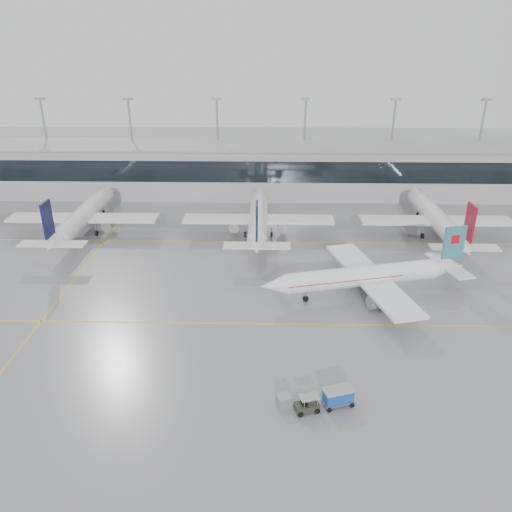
{
  "coord_description": "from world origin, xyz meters",
  "views": [
    {
      "loc": [
        1.62,
        -59.58,
        36.94
      ],
      "look_at": [
        0.0,
        12.0,
        5.0
      ],
      "focal_mm": 35.0,
      "sensor_mm": 36.0,
      "label": 1
    }
  ],
  "objects_px": {
    "baggage_tug": "(307,406)",
    "air_canada_jet": "(370,276)",
    "gse_unit": "(284,402)",
    "baggage_cart": "(338,396)"
  },
  "relations": [
    {
      "from": "baggage_tug",
      "to": "air_canada_jet",
      "type": "bearing_deg",
      "value": 49.41
    },
    {
      "from": "baggage_tug",
      "to": "baggage_cart",
      "type": "relative_size",
      "value": 1.06
    },
    {
      "from": "air_canada_jet",
      "to": "baggage_tug",
      "type": "height_order",
      "value": "air_canada_jet"
    },
    {
      "from": "air_canada_jet",
      "to": "baggage_cart",
      "type": "distance_m",
      "value": 26.66
    },
    {
      "from": "air_canada_jet",
      "to": "gse_unit",
      "type": "bearing_deg",
      "value": 47.95
    },
    {
      "from": "baggage_tug",
      "to": "gse_unit",
      "type": "distance_m",
      "value": 2.47
    },
    {
      "from": "baggage_tug",
      "to": "baggage_cart",
      "type": "xyz_separation_m",
      "value": [
        3.44,
        1.08,
        0.54
      ]
    },
    {
      "from": "air_canada_jet",
      "to": "baggage_cart",
      "type": "relative_size",
      "value": 8.92
    },
    {
      "from": "air_canada_jet",
      "to": "baggage_tug",
      "type": "bearing_deg",
      "value": 52.71
    },
    {
      "from": "baggage_tug",
      "to": "gse_unit",
      "type": "relative_size",
      "value": 2.68
    }
  ]
}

